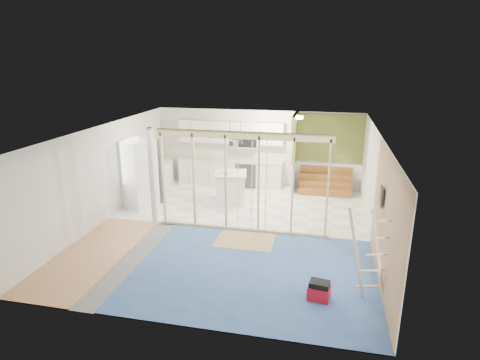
% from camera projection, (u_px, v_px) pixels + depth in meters
% --- Properties ---
extents(room, '(7.01, 8.01, 2.61)m').
position_uv_depth(room, '(230.00, 182.00, 10.06)').
color(room, slate).
rests_on(room, ground).
extents(floor_overlays, '(7.00, 8.00, 0.03)m').
position_uv_depth(floor_overlays, '(234.00, 228.00, 10.48)').
color(floor_overlays, white).
rests_on(floor_overlays, room).
extents(stud_frame, '(4.66, 0.14, 2.60)m').
position_uv_depth(stud_frame, '(222.00, 171.00, 10.02)').
color(stud_frame, '#D6C483').
rests_on(stud_frame, room).
extents(base_cabinets, '(4.45, 2.24, 0.93)m').
position_uv_depth(base_cabinets, '(208.00, 174.00, 13.77)').
color(base_cabinets, silver).
rests_on(base_cabinets, room).
extents(upper_cabinets, '(3.60, 0.41, 0.85)m').
position_uv_depth(upper_cabinets, '(233.00, 133.00, 13.64)').
color(upper_cabinets, silver).
rests_on(upper_cabinets, room).
extents(green_partition, '(2.25, 1.51, 2.60)m').
position_uv_depth(green_partition, '(317.00, 164.00, 13.16)').
color(green_partition, olive).
rests_on(green_partition, room).
extents(pot_rack, '(0.52, 0.52, 0.72)m').
position_uv_depth(pot_rack, '(235.00, 140.00, 11.68)').
color(pot_rack, black).
rests_on(pot_rack, room).
extents(sheathing_panel, '(0.02, 4.00, 2.60)m').
position_uv_depth(sheathing_panel, '(386.00, 225.00, 7.48)').
color(sheathing_panel, tan).
rests_on(sheathing_panel, room).
extents(electrical_panel, '(0.04, 0.30, 0.40)m').
position_uv_depth(electrical_panel, '(381.00, 197.00, 7.95)').
color(electrical_panel, '#35353A').
rests_on(electrical_panel, room).
extents(ceiling_light, '(0.32, 0.32, 0.08)m').
position_uv_depth(ceiling_light, '(298.00, 117.00, 12.21)').
color(ceiling_light, '#FFEABF').
rests_on(ceiling_light, room).
extents(fridge, '(1.16, 1.12, 2.02)m').
position_uv_depth(fridge, '(138.00, 174.00, 11.79)').
color(fridge, white).
rests_on(fridge, room).
extents(island, '(1.13, 1.13, 0.94)m').
position_uv_depth(island, '(231.00, 188.00, 12.30)').
color(island, white).
rests_on(island, room).
extents(bowl, '(0.29, 0.29, 0.06)m').
position_uv_depth(bowl, '(227.00, 172.00, 12.18)').
color(bowl, white).
rests_on(bowl, island).
extents(soap_bottle_a, '(0.13, 0.13, 0.32)m').
position_uv_depth(soap_bottle_a, '(196.00, 153.00, 13.99)').
color(soap_bottle_a, silver).
rests_on(soap_bottle_a, base_cabinets).
extents(soap_bottle_b, '(0.10, 0.10, 0.18)m').
position_uv_depth(soap_bottle_b, '(277.00, 159.00, 13.44)').
color(soap_bottle_b, white).
rests_on(soap_bottle_b, base_cabinets).
extents(toolbox, '(0.44, 0.36, 0.38)m').
position_uv_depth(toolbox, '(319.00, 291.00, 7.37)').
color(toolbox, '#AF101F').
rests_on(toolbox, room).
extents(ladder, '(0.94, 0.07, 1.75)m').
position_uv_depth(ladder, '(370.00, 254.00, 7.22)').
color(ladder, tan).
rests_on(ladder, room).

